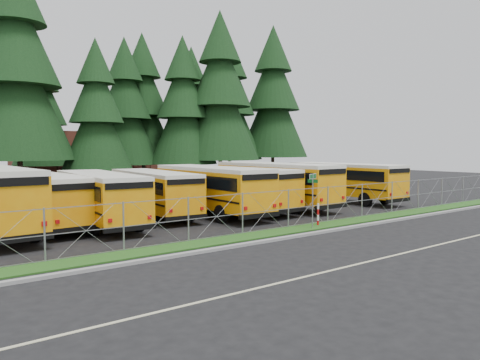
% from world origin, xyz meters
% --- Properties ---
extents(ground, '(120.00, 120.00, 0.00)m').
position_xyz_m(ground, '(0.00, 0.00, 0.00)').
color(ground, black).
rests_on(ground, ground).
extents(curb, '(50.00, 0.25, 0.12)m').
position_xyz_m(curb, '(0.00, -3.10, 0.06)').
color(curb, gray).
rests_on(curb, ground).
extents(grass_verge, '(50.00, 1.40, 0.06)m').
position_xyz_m(grass_verge, '(0.00, -1.70, 0.03)').
color(grass_verge, '#1E4814').
rests_on(grass_verge, ground).
extents(road_lane_line, '(50.00, 0.12, 0.01)m').
position_xyz_m(road_lane_line, '(0.00, -8.00, 0.01)').
color(road_lane_line, beige).
rests_on(road_lane_line, ground).
extents(chainlink_fence, '(44.00, 0.10, 2.00)m').
position_xyz_m(chainlink_fence, '(0.00, -1.00, 1.00)').
color(chainlink_fence, '#919499').
rests_on(chainlink_fence, ground).
extents(brick_building, '(22.00, 10.00, 6.00)m').
position_xyz_m(brick_building, '(6.00, 40.00, 3.00)').
color(brick_building, brown).
rests_on(brick_building, ground).
extents(bus_1, '(2.92, 10.62, 2.76)m').
position_xyz_m(bus_1, '(-10.92, 7.10, 1.38)').
color(bus_1, orange).
rests_on(bus_1, ground).
extents(bus_2, '(3.36, 10.83, 2.79)m').
position_xyz_m(bus_2, '(-8.42, 5.89, 1.40)').
color(bus_2, orange).
rests_on(bus_2, ground).
extents(bus_3, '(3.38, 10.55, 2.72)m').
position_xyz_m(bus_3, '(-4.66, 7.05, 1.36)').
color(bus_3, orange).
rests_on(bus_3, ground).
extents(bus_4, '(3.07, 11.41, 2.97)m').
position_xyz_m(bus_4, '(-1.62, 5.49, 1.48)').
color(bus_4, orange).
rests_on(bus_4, ground).
extents(bus_5, '(3.54, 11.02, 2.84)m').
position_xyz_m(bus_5, '(0.57, 5.85, 1.42)').
color(bus_5, orange).
rests_on(bus_5, ground).
extents(bus_6, '(2.97, 11.75, 3.07)m').
position_xyz_m(bus_6, '(3.90, 5.80, 1.53)').
color(bus_6, orange).
rests_on(bus_6, ground).
extents(bus_east, '(2.69, 11.15, 2.92)m').
position_xyz_m(bus_east, '(10.42, 5.19, 1.46)').
color(bus_east, orange).
rests_on(bus_east, ground).
extents(street_sign, '(0.79, 0.52, 2.81)m').
position_xyz_m(street_sign, '(-0.20, -1.93, 2.03)').
color(street_sign, '#919499').
rests_on(street_sign, ground).
extents(striped_bollard, '(0.11, 0.11, 1.20)m').
position_xyz_m(striped_bollard, '(0.61, -1.57, 0.60)').
color(striped_bollard, '#B20C0C').
rests_on(striped_bollard, ground).
extents(conifer_3, '(9.38, 9.38, 20.75)m').
position_xyz_m(conifer_3, '(-7.90, 25.38, 10.38)').
color(conifer_3, black).
rests_on(conifer_3, ground).
extents(conifer_4, '(6.39, 6.39, 14.13)m').
position_xyz_m(conifer_4, '(-1.60, 23.83, 7.06)').
color(conifer_4, black).
rests_on(conifer_4, ground).
extents(conifer_5, '(7.15, 7.15, 15.81)m').
position_xyz_m(conifer_5, '(3.38, 28.72, 7.91)').
color(conifer_5, black).
rests_on(conifer_5, ground).
extents(conifer_6, '(7.26, 7.26, 16.05)m').
position_xyz_m(conifer_6, '(8.45, 25.30, 8.03)').
color(conifer_6, black).
rests_on(conifer_6, ground).
extents(conifer_7, '(8.56, 8.56, 18.94)m').
position_xyz_m(conifer_7, '(12.12, 23.58, 9.47)').
color(conifer_7, black).
rests_on(conifer_7, ground).
extents(conifer_8, '(8.16, 8.16, 18.05)m').
position_xyz_m(conifer_8, '(17.29, 28.86, 9.03)').
color(conifer_8, black).
rests_on(conifer_8, ground).
extents(conifer_9, '(8.93, 8.93, 19.76)m').
position_xyz_m(conifer_9, '(23.01, 27.16, 9.88)').
color(conifer_9, black).
rests_on(conifer_9, ground).
extents(conifer_11, '(6.61, 6.61, 14.61)m').
position_xyz_m(conifer_11, '(-3.09, 35.94, 7.31)').
color(conifer_11, black).
rests_on(conifer_11, ground).
extents(conifer_12, '(7.70, 7.70, 17.02)m').
position_xyz_m(conifer_12, '(6.30, 30.50, 8.51)').
color(conifer_12, black).
rests_on(conifer_12, ground).
extents(conifer_13, '(7.85, 7.85, 17.36)m').
position_xyz_m(conifer_13, '(15.38, 34.73, 8.68)').
color(conifer_13, black).
rests_on(conifer_13, ground).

